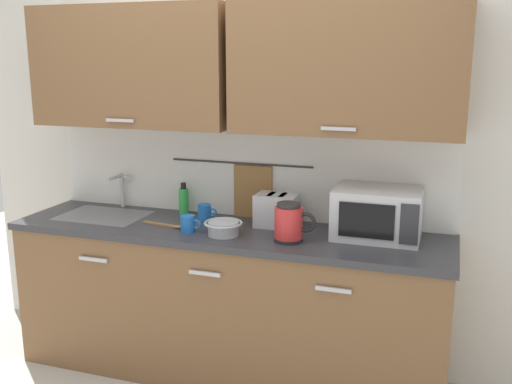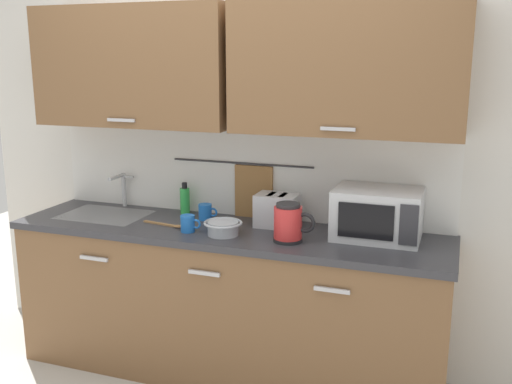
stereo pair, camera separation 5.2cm
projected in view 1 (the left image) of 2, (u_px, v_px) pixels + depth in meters
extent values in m
cube|color=brown|center=(227.00, 305.00, 3.43)|extent=(2.50, 0.60, 0.86)
cube|color=#B7B7BC|center=(93.00, 259.00, 3.29)|extent=(0.18, 0.02, 0.02)
cube|color=#B7B7BC|center=(205.00, 273.00, 3.08)|extent=(0.18, 0.02, 0.02)
cube|color=#B7B7BC|center=(333.00, 290.00, 2.86)|extent=(0.18, 0.02, 0.02)
cube|color=#333338|center=(226.00, 232.00, 3.33)|extent=(2.53, 0.63, 0.04)
cube|color=#9EA0A5|center=(104.00, 222.00, 3.62)|extent=(0.52, 0.38, 0.09)
cube|color=silver|center=(246.00, 159.00, 3.55)|extent=(3.70, 0.06, 2.50)
cube|color=silver|center=(244.00, 172.00, 3.54)|extent=(2.50, 0.01, 0.55)
cube|color=brown|center=(133.00, 67.00, 3.45)|extent=(1.23, 0.33, 0.70)
cube|color=#B7B7BC|center=(120.00, 120.00, 3.36)|extent=(0.18, 0.01, 0.02)
cube|color=brown|center=(347.00, 68.00, 3.05)|extent=(1.23, 0.33, 0.70)
cube|color=#B7B7BC|center=(338.00, 129.00, 2.96)|extent=(0.18, 0.01, 0.02)
cylinder|color=#333338|center=(241.00, 163.00, 3.52)|extent=(0.90, 0.01, 0.01)
cube|color=olive|center=(253.00, 193.00, 3.53)|extent=(0.24, 0.02, 0.34)
cylinder|color=#B2B5BA|center=(122.00, 190.00, 3.79)|extent=(0.03, 0.03, 0.22)
cylinder|color=#B2B5BA|center=(115.00, 177.00, 3.70)|extent=(0.02, 0.16, 0.02)
cube|color=#B2B5BA|center=(127.00, 177.00, 3.76)|extent=(0.07, 0.02, 0.01)
cube|color=silver|center=(378.00, 213.00, 3.14)|extent=(0.46, 0.34, 0.27)
cube|color=black|center=(366.00, 221.00, 2.99)|extent=(0.29, 0.01, 0.18)
cube|color=#2D2D33|center=(409.00, 225.00, 2.92)|extent=(0.09, 0.01, 0.21)
cylinder|color=black|center=(288.00, 239.00, 3.10)|extent=(0.16, 0.16, 0.02)
cylinder|color=red|center=(289.00, 222.00, 3.08)|extent=(0.15, 0.15, 0.17)
cylinder|color=#262628|center=(289.00, 205.00, 3.06)|extent=(0.13, 0.13, 0.02)
torus|color=black|center=(306.00, 222.00, 3.05)|extent=(0.11, 0.02, 0.11)
cylinder|color=green|center=(184.00, 201.00, 3.63)|extent=(0.06, 0.06, 0.16)
cylinder|color=black|center=(183.00, 186.00, 3.61)|extent=(0.03, 0.03, 0.04)
cylinder|color=blue|center=(204.00, 212.00, 3.50)|extent=(0.08, 0.08, 0.09)
torus|color=blue|center=(212.00, 213.00, 3.48)|extent=(0.06, 0.01, 0.06)
cylinder|color=#A5ADB7|center=(223.00, 229.00, 3.20)|extent=(0.17, 0.17, 0.07)
torus|color=#A5ADB7|center=(223.00, 223.00, 3.19)|extent=(0.21, 0.21, 0.01)
cube|color=#B7BABF|center=(277.00, 210.00, 3.35)|extent=(0.24, 0.17, 0.19)
cube|color=black|center=(271.00, 195.00, 3.34)|extent=(0.03, 0.12, 0.01)
cube|color=black|center=(283.00, 196.00, 3.32)|extent=(0.03, 0.12, 0.01)
cube|color=black|center=(256.00, 204.00, 3.39)|extent=(0.02, 0.02, 0.02)
cylinder|color=blue|center=(188.00, 224.00, 3.25)|extent=(0.08, 0.08, 0.09)
torus|color=blue|center=(196.00, 224.00, 3.23)|extent=(0.06, 0.01, 0.06)
cube|color=#9E7042|center=(159.00, 224.00, 3.40)|extent=(0.22, 0.05, 0.01)
ellipsoid|color=#9E7042|center=(178.00, 227.00, 3.34)|extent=(0.07, 0.05, 0.01)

